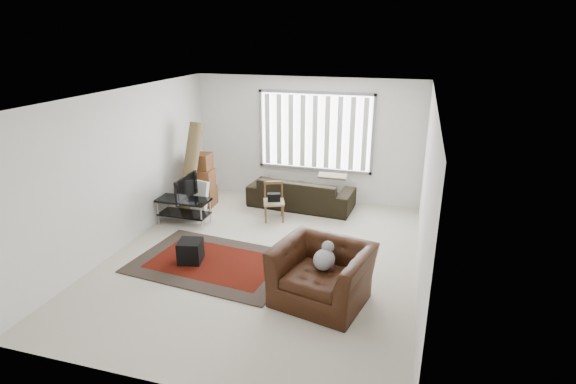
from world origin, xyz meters
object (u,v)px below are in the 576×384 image
Objects in this scene: sofa at (301,188)px; side_chair at (274,200)px; moving_boxes at (203,182)px; tv_stand at (184,206)px; armchair at (322,270)px.

sofa is 0.89m from side_chair.
sofa is at bearing 13.54° from moving_boxes.
tv_stand is 2.49m from sofa.
armchair is (1.52, -2.56, 0.05)m from side_chair.
armchair is (3.22, -2.89, -0.06)m from moving_boxes.
sofa is at bearing 46.63° from side_chair.
side_chair is 2.98m from armchair.
tv_stand is 1.77m from side_chair.
sofa reaches higher than side_chair.
moving_boxes is 1.73m from side_chair.
armchair reaches higher than tv_stand.
side_chair reaches higher than tv_stand.
moving_boxes is 2.11m from sofa.
tv_stand is at bearing -86.07° from moving_boxes.
moving_boxes is 1.52× the size of side_chair.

